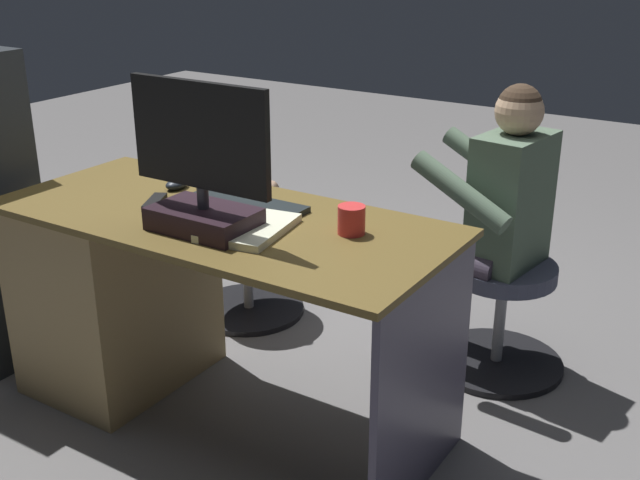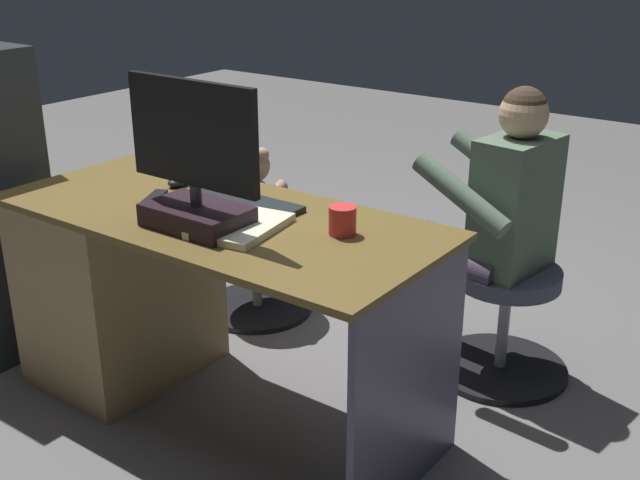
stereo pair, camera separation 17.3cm
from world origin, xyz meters
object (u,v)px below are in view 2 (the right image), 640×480
at_px(keyboard, 243,202).
at_px(visitor_chair, 504,316).
at_px(monitor, 195,177).
at_px(desk, 138,281).
at_px(cup, 342,220).
at_px(teddy_bear, 255,186).
at_px(tv_remote, 154,198).
at_px(person, 489,212).
at_px(office_chair_teddy, 256,257).
at_px(computer_mouse, 179,181).

height_order(keyboard, visitor_chair, keyboard).
bearing_deg(visitor_chair, monitor, 56.76).
bearing_deg(desk, cup, -174.20).
relative_size(teddy_bear, visitor_chair, 0.63).
xyz_separation_m(cup, visitor_chair, (-0.24, -0.75, -0.56)).
xyz_separation_m(keyboard, tv_remote, (0.27, 0.15, -0.00)).
relative_size(cup, person, 0.08).
height_order(desk, keyboard, keyboard).
xyz_separation_m(monitor, cup, (-0.39, -0.21, -0.12)).
relative_size(desk, visitor_chair, 2.95).
relative_size(office_chair_teddy, teddy_bear, 1.51).
distance_m(desk, visitor_chair, 1.38).
distance_m(computer_mouse, person, 1.13).
bearing_deg(monitor, tv_remote, -17.55).
bearing_deg(visitor_chair, cup, 72.39).
bearing_deg(monitor, office_chair_teddy, -59.48).
bearing_deg(cup, keyboard, -3.44).
relative_size(monitor, cup, 5.63).
bearing_deg(keyboard, desk, 14.43).
bearing_deg(tv_remote, office_chair_teddy, -102.10).
distance_m(office_chair_teddy, person, 1.10).
distance_m(keyboard, cup, 0.42).
bearing_deg(cup, person, -101.16).
bearing_deg(keyboard, cup, 176.56).
height_order(keyboard, tv_remote, keyboard).
bearing_deg(computer_mouse, office_chair_teddy, -76.72).
xyz_separation_m(tv_remote, teddy_bear, (0.18, -0.73, -0.18)).
distance_m(monitor, keyboard, 0.28).
bearing_deg(cup, visitor_chair, -107.61).
bearing_deg(person, cup, 78.84).
bearing_deg(office_chair_teddy, cup, 145.58).
height_order(tv_remote, office_chair_teddy, tv_remote).
height_order(tv_remote, person, person).
bearing_deg(visitor_chair, office_chair_teddy, 7.77).
relative_size(desk, keyboard, 3.64).
height_order(office_chair_teddy, person, person).
xyz_separation_m(monitor, person, (-0.54, -0.95, -0.27)).
height_order(monitor, keyboard, monitor).
bearing_deg(monitor, desk, -15.58).
bearing_deg(person, tv_remote, 45.73).
distance_m(desk, office_chair_teddy, 0.70).
distance_m(cup, teddy_bear, 1.08).
distance_m(computer_mouse, visitor_chair, 1.32).
bearing_deg(person, monitor, 60.46).
distance_m(desk, teddy_bear, 0.72).
xyz_separation_m(computer_mouse, teddy_bear, (0.13, -0.56, -0.19)).
bearing_deg(cup, office_chair_teddy, -34.42).
height_order(desk, computer_mouse, computer_mouse).
height_order(keyboard, teddy_bear, keyboard).
xyz_separation_m(teddy_bear, person, (-1.02, -0.13, 0.06)).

